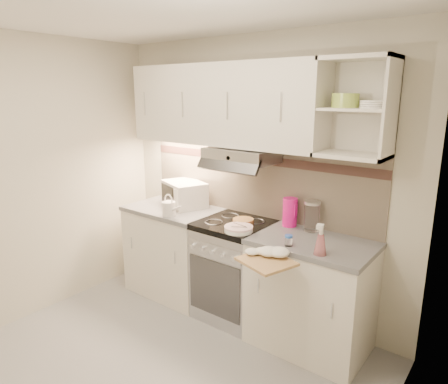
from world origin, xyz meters
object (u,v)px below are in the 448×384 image
at_px(pink_pitcher, 290,212).
at_px(cutting_board, 266,261).
at_px(microwave, 184,194).
at_px(glass_jar, 312,216).
at_px(plate_stack, 239,229).
at_px(spray_bottle, 321,242).
at_px(electric_range, 234,269).
at_px(watering_can, 169,208).

xyz_separation_m(pink_pitcher, cutting_board, (0.20, -0.69, -0.15)).
xyz_separation_m(microwave, cutting_board, (1.34, -0.61, -0.15)).
relative_size(microwave, cutting_board, 1.52).
height_order(glass_jar, cutting_board, glass_jar).
relative_size(plate_stack, spray_bottle, 0.98).
bearing_deg(electric_range, pink_pitcher, 24.84).
relative_size(pink_pitcher, cutting_board, 0.71).
bearing_deg(spray_bottle, pink_pitcher, 124.35).
relative_size(spray_bottle, cutting_board, 0.70).
xyz_separation_m(microwave, spray_bottle, (1.61, -0.34, -0.03)).
distance_m(electric_range, cutting_board, 0.90).
bearing_deg(microwave, electric_range, 12.14).
xyz_separation_m(microwave, plate_stack, (0.88, -0.30, -0.10)).
bearing_deg(microwave, cutting_board, -3.03).
distance_m(microwave, pink_pitcher, 1.15).
bearing_deg(pink_pitcher, cutting_board, -59.77).
bearing_deg(watering_can, glass_jar, 23.44).
height_order(microwave, glass_jar, glass_jar).
bearing_deg(plate_stack, pink_pitcher, 55.45).
bearing_deg(electric_range, spray_bottle, -13.73).
bearing_deg(cutting_board, spray_bottle, 63.51).
distance_m(microwave, watering_can, 0.36).
distance_m(pink_pitcher, glass_jar, 0.20).
distance_m(electric_range, glass_jar, 0.88).
bearing_deg(glass_jar, pink_pitcher, -179.94).
height_order(electric_range, watering_can, watering_can).
height_order(spray_bottle, cutting_board, spray_bottle).
xyz_separation_m(pink_pitcher, glass_jar, (0.20, 0.00, 0.00)).
xyz_separation_m(electric_range, microwave, (-0.71, 0.12, 0.57)).
xyz_separation_m(spray_bottle, cutting_board, (-0.27, -0.27, -0.12)).
distance_m(watering_can, plate_stack, 0.76).
bearing_deg(pink_pitcher, plate_stack, -110.35).
height_order(watering_can, glass_jar, glass_jar).
xyz_separation_m(microwave, pink_pitcher, (1.14, 0.08, 0.00)).
xyz_separation_m(watering_can, glass_jar, (1.22, 0.42, 0.05)).
height_order(electric_range, cutting_board, electric_range).
bearing_deg(microwave, watering_can, -47.89).
height_order(microwave, plate_stack, microwave).
xyz_separation_m(glass_jar, cutting_board, (-0.00, -0.69, -0.16)).
relative_size(electric_range, microwave, 1.73).
height_order(plate_stack, glass_jar, glass_jar).
relative_size(watering_can, spray_bottle, 1.00).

